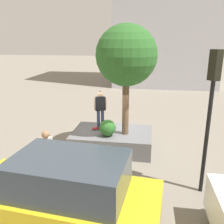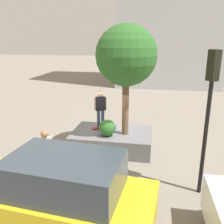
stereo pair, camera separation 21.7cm
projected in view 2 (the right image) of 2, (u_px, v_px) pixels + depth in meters
The scene contains 9 objects.
ground_plane at pixel (113, 147), 11.05m from camera, with size 120.00×120.00×0.00m, color gray.
planter_ledge at pixel (112, 140), 10.86m from camera, with size 3.44×2.23×0.78m, color slate.
plaza_tree at pixel (126, 56), 9.57m from camera, with size 2.42×2.42×4.50m.
boxwood_shrub at pixel (107, 128), 10.21m from camera, with size 0.69×0.69×0.69m, color #2D6628.
skateboard at pixel (101, 127), 11.11m from camera, with size 0.76×0.66×0.07m.
skateboarder at pixel (101, 107), 10.83m from camera, with size 0.53×0.34×1.66m.
taxi_cab at pixel (60, 197), 5.83m from camera, with size 4.78×2.51×2.15m.
traffic_light_median at pixel (210, 100), 6.98m from camera, with size 0.37×0.36×4.42m.
passerby_with_bag at pixel (46, 150), 8.52m from camera, with size 0.32×0.56×1.71m.
Camera 2 is at (-1.76, 9.98, 4.70)m, focal length 39.33 mm.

